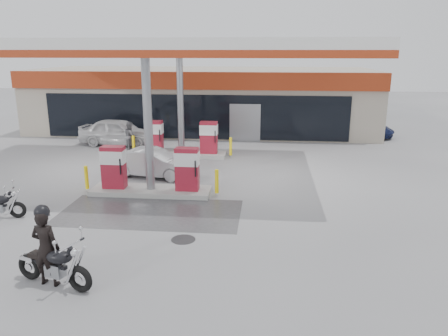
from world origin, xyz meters
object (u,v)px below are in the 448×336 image
Objects in this scene: sedan_white at (119,132)px; hatchback_silver at (153,163)px; pump_island_near at (150,175)px; parked_car_left at (129,123)px; biker_main at (46,248)px; main_motorcycle at (55,266)px; pump_island_far at (181,142)px; parked_car_right at (360,128)px; attendant at (130,136)px.

hatchback_silver is at bearing -144.16° from sedan_white.
parked_car_left is (-4.50, 11.65, -0.04)m from pump_island_near.
biker_main is 8.92m from hatchback_silver.
hatchback_silver reaches higher than main_motorcycle.
biker_main is at bearing -92.77° from pump_island_far.
pump_island_far is 1.27× the size of parked_car_right.
attendant is at bearing 124.39° from parked_car_right.
pump_island_near is 3.33× the size of attendant.
sedan_white is (-4.02, 8.20, 0.04)m from pump_island_near.
sedan_white reaches higher than parked_car_left.
hatchback_silver is (-0.48, 2.20, -0.11)m from pump_island_near.
sedan_white is 6.97m from hatchback_silver.
hatchback_silver is at bearing 107.25° from main_motorcycle.
pump_island_far reaches higher than parked_car_right.
pump_island_near is 1.12× the size of parked_car_left.
attendant is (-2.98, 7.00, 0.06)m from pump_island_near.
pump_island_far is 3.14m from attendant.
parked_car_right is at bearing -112.56° from parked_car_left.
biker_main reaches higher than pump_island_far.
hatchback_silver is at bearing -97.22° from pump_island_far.
pump_island_near is at bearing -88.66° from biker_main.
main_motorcycle is 0.45× the size of parked_car_left.
hatchback_silver is (0.13, 8.91, -0.32)m from biker_main.
biker_main reaches higher than main_motorcycle.
parked_car_left is 1.14× the size of parked_car_right.
pump_island_far reaches higher than main_motorcycle.
biker_main is (-0.61, -12.71, 0.20)m from pump_island_far.
pump_island_near reaches higher than main_motorcycle.
pump_island_far is 1.41× the size of hatchback_silver.
parked_car_right is at bearing -36.37° from hatchback_silver.
hatchback_silver is at bearing 102.34° from pump_island_near.
biker_main is (-0.19, 0.05, 0.43)m from main_motorcycle.
attendant is 4.89m from parked_car_left.
pump_island_near is 2.25m from hatchback_silver.
attendant is (1.05, -1.20, 0.02)m from sedan_white.
parked_car_left is at bearing 128.56° from pump_island_far.
sedan_white is at bearing 151.32° from pump_island_far.
sedan_white reaches higher than hatchback_silver.
main_motorcycle is at bearing 164.26° from parked_car_right.
parked_car_left is at bearing 13.20° from sedan_white.
main_motorcycle is 0.57× the size of hatchback_silver.
attendant reaches higher than parked_car_right.
biker_main is 0.50× the size of hatchback_silver.
attendant is 0.38× the size of parked_car_right.
sedan_white is 1.59m from attendant.
parked_car_right is (10.48, 9.80, -0.04)m from hatchback_silver.
parked_car_right is (10.00, 12.00, -0.15)m from pump_island_near.
main_motorcycle is 15.39m from sedan_white.
pump_island_far is 2.81× the size of biker_main.
pump_island_far is 12.73m from biker_main.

